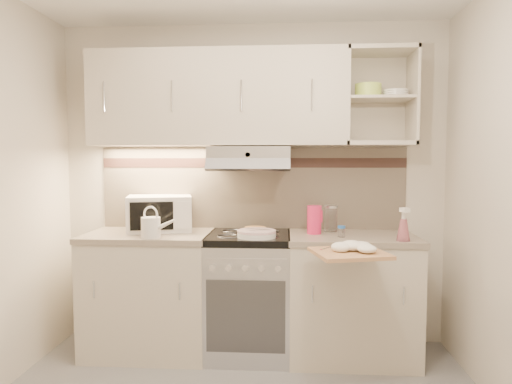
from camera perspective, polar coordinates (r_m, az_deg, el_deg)
room_shell at (r=2.60m, az=-2.17°, el=8.09°), size 3.04×2.84×2.52m
base_cabinet_left at (r=3.61m, az=-13.12°, el=-12.38°), size 0.90×0.60×0.86m
worktop_left at (r=3.51m, az=-13.23°, el=-5.31°), size 0.92×0.62×0.04m
base_cabinet_right at (r=3.49m, az=11.80°, el=-12.90°), size 0.90×0.60×0.86m
worktop_right at (r=3.39m, az=11.91°, el=-5.61°), size 0.92×0.62×0.04m
electric_range at (r=3.47m, az=-0.87°, el=-12.60°), size 0.60×0.60×0.90m
microwave at (r=3.58m, az=-11.97°, el=-2.60°), size 0.55×0.46×0.27m
watering_can at (r=3.27m, az=-12.89°, el=-4.22°), size 0.26×0.14×0.22m
plate_stack at (r=3.21m, az=0.08°, el=-5.23°), size 0.27×0.27×0.06m
bread_loaf at (r=3.43m, az=-0.09°, el=-4.75°), size 0.16×0.16×0.04m
pink_pitcher at (r=3.38m, az=7.31°, el=-3.44°), size 0.11×0.10×0.21m
glass_jar at (r=3.50m, az=9.32°, el=-3.27°), size 0.11×0.11×0.20m
spice_jar at (r=3.28m, az=10.64°, el=-4.85°), size 0.05×0.05×0.08m
spray_bottle at (r=3.22m, az=17.95°, el=-4.18°), size 0.09×0.09×0.24m
cutting_board at (r=2.87m, az=11.62°, el=-7.51°), size 0.50×0.47×0.02m
dish_towel at (r=2.85m, az=12.07°, el=-6.65°), size 0.31×0.27×0.07m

